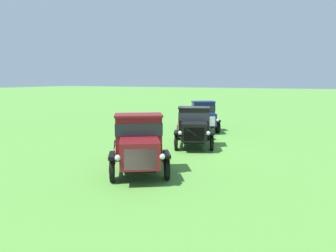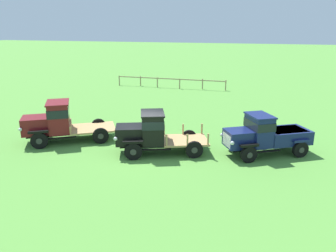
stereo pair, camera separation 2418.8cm
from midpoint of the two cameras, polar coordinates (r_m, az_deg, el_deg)
The scene contains 4 objects.
ground_plane at distance 12.81m, azimuth -36.27°, elevation -16.86°, with size 240.00×240.00×0.00m, color #518E38.
vintage_truck_foreground_near at distance 11.61m, azimuth -63.35°, elevation -15.89°, with size 5.39×4.34×2.36m.
vintage_truck_second_in_line at distance 12.78m, azimuth -36.24°, elevation -11.33°, with size 5.14×3.47×2.21m.
vintage_truck_midrow_center at distance 17.25m, azimuth -21.71°, elevation -5.87°, with size 4.68×3.63×2.16m.
Camera 1 is at (-16.37, -6.14, 3.73)m, focal length 35.00 mm.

